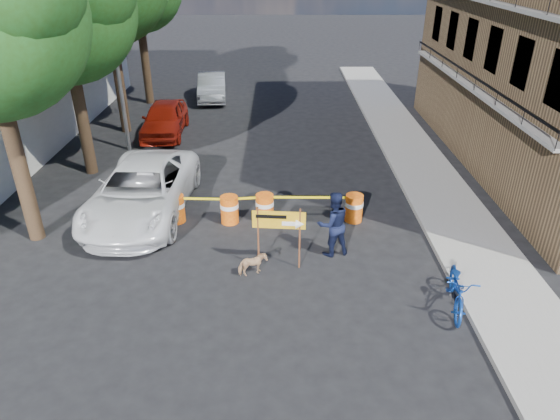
{
  "coord_description": "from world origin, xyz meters",
  "views": [
    {
      "loc": [
        0.52,
        -11.04,
        7.75
      ],
      "look_at": [
        0.55,
        1.28,
        1.3
      ],
      "focal_mm": 32.0,
      "sensor_mm": 36.0,
      "label": 1
    }
  ],
  "objects_px": {
    "barrel_far_left": "(176,208)",
    "detour_sign": "(286,225)",
    "pedestrian": "(333,224)",
    "dog": "(253,265)",
    "barrel_mid_left": "(229,209)",
    "barrel_mid_right": "(265,207)",
    "sedan_red": "(165,118)",
    "barrel_far_right": "(354,207)",
    "suv_white": "(142,191)",
    "sedan_silver": "(212,87)",
    "bicycle": "(461,271)"
  },
  "relations": [
    {
      "from": "detour_sign",
      "to": "sedan_silver",
      "type": "height_order",
      "value": "detour_sign"
    },
    {
      "from": "pedestrian",
      "to": "dog",
      "type": "xyz_separation_m",
      "value": [
        -2.21,
        -1.06,
        -0.64
      ]
    },
    {
      "from": "barrel_mid_right",
      "to": "sedan_silver",
      "type": "xyz_separation_m",
      "value": [
        -3.4,
        14.69,
        0.25
      ]
    },
    {
      "from": "suv_white",
      "to": "sedan_silver",
      "type": "distance_m",
      "value": 14.28
    },
    {
      "from": "barrel_mid_right",
      "to": "sedan_silver",
      "type": "bearing_deg",
      "value": 103.02
    },
    {
      "from": "barrel_far_left",
      "to": "barrel_far_right",
      "type": "distance_m",
      "value": 5.67
    },
    {
      "from": "sedan_red",
      "to": "dog",
      "type": "bearing_deg",
      "value": -69.84
    },
    {
      "from": "barrel_mid_left",
      "to": "barrel_far_right",
      "type": "relative_size",
      "value": 1.0
    },
    {
      "from": "pedestrian",
      "to": "barrel_far_right",
      "type": "bearing_deg",
      "value": -131.48
    },
    {
      "from": "barrel_mid_right",
      "to": "suv_white",
      "type": "height_order",
      "value": "suv_white"
    },
    {
      "from": "dog",
      "to": "sedan_silver",
      "type": "distance_m",
      "value": 18.03
    },
    {
      "from": "barrel_mid_left",
      "to": "barrel_mid_right",
      "type": "relative_size",
      "value": 1.0
    },
    {
      "from": "barrel_mid_right",
      "to": "sedan_silver",
      "type": "distance_m",
      "value": 15.08
    },
    {
      "from": "pedestrian",
      "to": "suv_white",
      "type": "bearing_deg",
      "value": -39.49
    },
    {
      "from": "sedan_red",
      "to": "pedestrian",
      "type": "bearing_deg",
      "value": -58.54
    },
    {
      "from": "dog",
      "to": "pedestrian",
      "type": "bearing_deg",
      "value": -87.39
    },
    {
      "from": "barrel_far_left",
      "to": "sedan_silver",
      "type": "xyz_separation_m",
      "value": [
        -0.57,
        14.77,
        0.25
      ]
    },
    {
      "from": "barrel_mid_left",
      "to": "sedan_red",
      "type": "bearing_deg",
      "value": 113.63
    },
    {
      "from": "pedestrian",
      "to": "barrel_mid_right",
      "type": "bearing_deg",
      "value": -62.75
    },
    {
      "from": "sedan_silver",
      "to": "detour_sign",
      "type": "bearing_deg",
      "value": -82.51
    },
    {
      "from": "detour_sign",
      "to": "bicycle",
      "type": "relative_size",
      "value": 0.87
    },
    {
      "from": "barrel_far_left",
      "to": "bicycle",
      "type": "relative_size",
      "value": 0.43
    },
    {
      "from": "sedan_red",
      "to": "sedan_silver",
      "type": "relative_size",
      "value": 1.02
    },
    {
      "from": "barrel_mid_right",
      "to": "detour_sign",
      "type": "bearing_deg",
      "value": -76.87
    },
    {
      "from": "bicycle",
      "to": "detour_sign",
      "type": "bearing_deg",
      "value": 169.2
    },
    {
      "from": "barrel_mid_right",
      "to": "suv_white",
      "type": "xyz_separation_m",
      "value": [
        -3.96,
        0.43,
        0.38
      ]
    },
    {
      "from": "pedestrian",
      "to": "bicycle",
      "type": "relative_size",
      "value": 0.93
    },
    {
      "from": "barrel_far_left",
      "to": "barrel_mid_right",
      "type": "height_order",
      "value": "same"
    },
    {
      "from": "barrel_mid_right",
      "to": "barrel_far_right",
      "type": "xyz_separation_m",
      "value": [
        2.84,
        -0.04,
        0.0
      ]
    },
    {
      "from": "barrel_far_left",
      "to": "barrel_far_right",
      "type": "xyz_separation_m",
      "value": [
        5.67,
        0.03,
        0.0
      ]
    },
    {
      "from": "barrel_mid_right",
      "to": "sedan_red",
      "type": "distance_m",
      "value": 9.76
    },
    {
      "from": "pedestrian",
      "to": "dog",
      "type": "relative_size",
      "value": 2.54
    },
    {
      "from": "pedestrian",
      "to": "dog",
      "type": "distance_m",
      "value": 2.54
    },
    {
      "from": "sedan_red",
      "to": "barrel_far_right",
      "type": "bearing_deg",
      "value": -49.46
    },
    {
      "from": "detour_sign",
      "to": "barrel_far_right",
      "type": "bearing_deg",
      "value": 54.73
    },
    {
      "from": "sedan_silver",
      "to": "pedestrian",
      "type": "bearing_deg",
      "value": -77.75
    },
    {
      "from": "suv_white",
      "to": "sedan_silver",
      "type": "xyz_separation_m",
      "value": [
        0.57,
        14.27,
        -0.12
      ]
    },
    {
      "from": "barrel_far_left",
      "to": "detour_sign",
      "type": "height_order",
      "value": "detour_sign"
    },
    {
      "from": "barrel_far_right",
      "to": "sedan_silver",
      "type": "relative_size",
      "value": 0.2
    },
    {
      "from": "suv_white",
      "to": "sedan_red",
      "type": "distance_m",
      "value": 8.07
    },
    {
      "from": "barrel_far_right",
      "to": "dog",
      "type": "relative_size",
      "value": 1.18
    },
    {
      "from": "barrel_far_right",
      "to": "pedestrian",
      "type": "relative_size",
      "value": 0.47
    },
    {
      "from": "detour_sign",
      "to": "barrel_mid_left",
      "type": "bearing_deg",
      "value": 128.89
    },
    {
      "from": "barrel_far_right",
      "to": "pedestrian",
      "type": "height_order",
      "value": "pedestrian"
    },
    {
      "from": "dog",
      "to": "sedan_red",
      "type": "distance_m",
      "value": 12.41
    },
    {
      "from": "barrel_far_right",
      "to": "barrel_far_left",
      "type": "bearing_deg",
      "value": -179.65
    },
    {
      "from": "detour_sign",
      "to": "sedan_red",
      "type": "distance_m",
      "value": 12.44
    },
    {
      "from": "barrel_mid_left",
      "to": "suv_white",
      "type": "height_order",
      "value": "suv_white"
    },
    {
      "from": "pedestrian",
      "to": "sedan_silver",
      "type": "height_order",
      "value": "pedestrian"
    },
    {
      "from": "barrel_far_left",
      "to": "bicycle",
      "type": "height_order",
      "value": "bicycle"
    }
  ]
}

